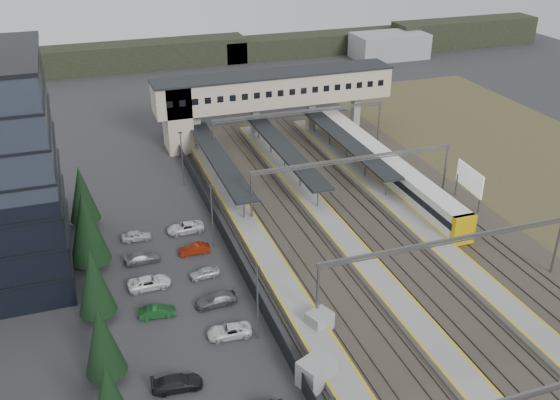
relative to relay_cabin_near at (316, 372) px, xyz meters
name	(u,v)px	position (x,y,z in m)	size (l,w,h in m)	color
ground	(306,278)	(5.04, 15.38, -1.25)	(220.00, 220.00, 0.00)	#2B2B2D
conifer_row	(97,301)	(-16.96, 11.52, 3.58)	(4.42, 49.82, 9.50)	black
car_park	(200,336)	(-8.30, 8.75, -0.64)	(10.62, 44.64, 1.28)	#B7B7BC
lampposts	(231,251)	(-2.96, 16.63, 3.08)	(0.50, 53.25, 8.07)	slate
fence	(237,258)	(-1.46, 20.38, -0.25)	(0.08, 90.00, 2.00)	#26282B
relay_cabin_near	(316,372)	(0.00, 0.00, 0.00)	(3.64, 3.23, 2.51)	gray
relay_cabin_far	(319,322)	(2.97, 6.57, -0.22)	(2.80, 2.59, 2.08)	gray
rail_corridor	(363,240)	(14.38, 20.38, -0.96)	(34.00, 90.00, 0.92)	#38332A
canopies	(285,149)	(12.04, 42.38, 2.67)	(23.10, 30.00, 3.28)	black
footbridge	(259,94)	(12.75, 57.38, 6.68)	(40.40, 6.40, 11.20)	beige
gantries	(395,202)	(17.04, 18.38, 4.74)	(28.40, 62.28, 7.17)	slate
train	(385,166)	(25.04, 35.64, 0.85)	(2.94, 40.84, 3.70)	white
billboard	(470,180)	(31.80, 24.76, 2.45)	(0.61, 6.35, 5.47)	slate
treeline_far	(261,49)	(28.85, 107.66, 1.70)	(170.00, 19.00, 7.00)	black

